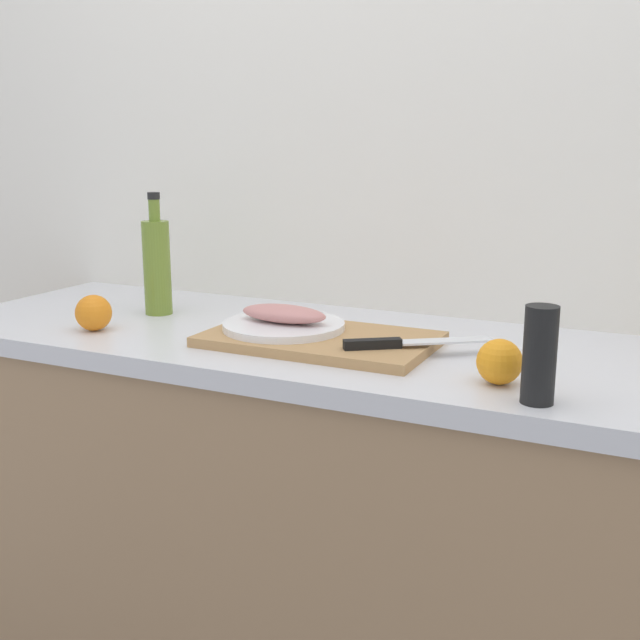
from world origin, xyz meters
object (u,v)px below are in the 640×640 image
at_px(white_plate, 284,326).
at_px(olive_oil_bottle, 157,265).
at_px(fish_fillet, 284,314).
at_px(orange_0, 94,313).
at_px(pepper_mill, 540,355).
at_px(chef_knife, 400,343).
at_px(cutting_board, 320,339).

relative_size(white_plate, olive_oil_bottle, 0.88).
xyz_separation_m(fish_fillet, orange_0, (-0.40, -0.11, -0.01)).
bearing_deg(white_plate, pepper_mill, -18.75).
distance_m(fish_fillet, chef_knife, 0.27).
bearing_deg(olive_oil_bottle, white_plate, -12.17).
relative_size(chef_knife, pepper_mill, 1.64).
bearing_deg(chef_knife, olive_oil_bottle, 135.27).
height_order(white_plate, fish_fillet, fish_fillet).
xyz_separation_m(cutting_board, orange_0, (-0.49, -0.11, 0.03)).
relative_size(white_plate, fish_fillet, 1.33).
distance_m(fish_fillet, olive_oil_bottle, 0.39).
height_order(fish_fillet, olive_oil_bottle, olive_oil_bottle).
relative_size(chef_knife, orange_0, 3.26).
distance_m(cutting_board, fish_fillet, 0.10).
bearing_deg(pepper_mill, cutting_board, 158.95).
xyz_separation_m(fish_fillet, olive_oil_bottle, (-0.38, 0.08, 0.06)).
xyz_separation_m(cutting_board, pepper_mill, (0.46, -0.18, 0.07)).
bearing_deg(fish_fillet, orange_0, -164.12).
height_order(olive_oil_bottle, pepper_mill, olive_oil_bottle).
bearing_deg(orange_0, chef_knife, 6.92).
bearing_deg(white_plate, fish_fillet, 14.04).
distance_m(chef_knife, pepper_mill, 0.32).
distance_m(cutting_board, white_plate, 0.09).
distance_m(white_plate, pepper_mill, 0.58).
height_order(white_plate, pepper_mill, pepper_mill).
bearing_deg(chef_knife, pepper_mill, -63.03).
bearing_deg(chef_knife, white_plate, 138.23).
bearing_deg(pepper_mill, olive_oil_bottle, 163.90).
relative_size(olive_oil_bottle, orange_0, 3.66).
bearing_deg(chef_knife, fish_fillet, 138.23).
bearing_deg(cutting_board, orange_0, -167.79).
distance_m(cutting_board, olive_oil_bottle, 0.49).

